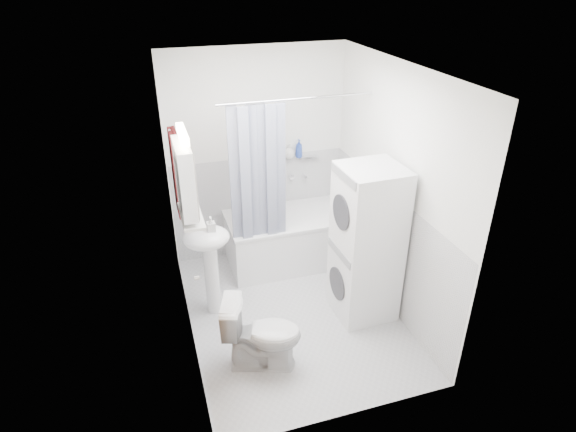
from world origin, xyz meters
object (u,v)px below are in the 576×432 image
object	(u,v)px
bathtub	(296,235)
washer_dryer	(366,244)
sink	(208,251)
toilet	(262,334)

from	to	relation	value
bathtub	washer_dryer	xyz separation A→B (m)	(0.34, -1.08, 0.45)
sink	toilet	world-z (taller)	sink
sink	washer_dryer	xyz separation A→B (m)	(1.43, -0.44, 0.07)
toilet	washer_dryer	bearing A→B (deg)	-51.18
bathtub	toilet	size ratio (longest dim) A/B	2.35
washer_dryer	toilet	world-z (taller)	washer_dryer
bathtub	washer_dryer	world-z (taller)	washer_dryer
washer_dryer	toilet	size ratio (longest dim) A/B	2.32
sink	bathtub	bearing A→B (deg)	30.24
sink	toilet	xyz separation A→B (m)	(0.30, -0.85, -0.38)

